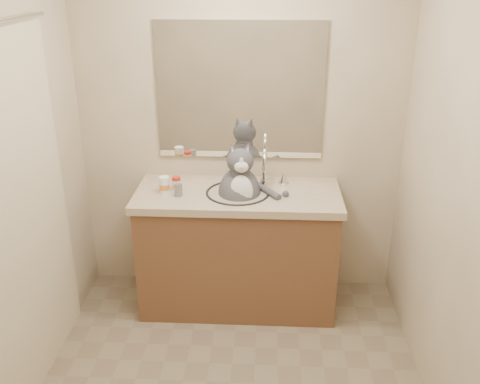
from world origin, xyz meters
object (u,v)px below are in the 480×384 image
cat (240,191)px  grey_canister (179,190)px  pill_bottle_orange (164,185)px  pill_bottle_redcap (176,184)px

cat → grey_canister: 0.39m
pill_bottle_orange → pill_bottle_redcap: bearing=33.4°
cat → pill_bottle_redcap: (-0.42, 0.03, 0.03)m
pill_bottle_redcap → pill_bottle_orange: 0.09m
pill_bottle_redcap → pill_bottle_orange: size_ratio=0.85×
pill_bottle_orange → grey_canister: (0.10, -0.04, -0.01)m
cat → pill_bottle_redcap: cat is taller
pill_bottle_redcap → cat: bearing=-3.5°
pill_bottle_orange → grey_canister: bearing=-22.6°
cat → pill_bottle_orange: 0.49m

